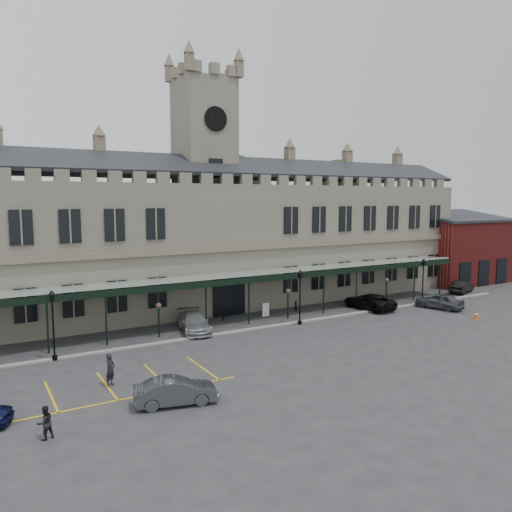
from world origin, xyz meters
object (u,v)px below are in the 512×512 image
car_right_b (462,287)px  person_b (45,423)px  station_building (206,241)px  car_right_a (439,301)px  car_left_b (176,391)px  car_van (369,301)px  sign_board (266,310)px  clock_tower (205,174)px  traffic_cone (476,315)px  person_a (110,370)px  lamp_post_right (423,277)px  lamp_post_mid (300,292)px  car_taxi (194,322)px  lamp_post_left (53,319)px

car_right_b → person_b: 47.78m
station_building → car_right_a: 23.60m
car_left_b → car_van: 27.24m
sign_board → car_van: (10.27, -2.48, 0.16)m
clock_tower → traffic_cone: bearing=-43.5°
person_b → car_right_a: bearing=174.1°
sign_board → car_van: 10.56m
station_building → clock_tower: size_ratio=2.42×
station_building → traffic_cone: 26.01m
clock_tower → person_a: bearing=-128.9°
lamp_post_right → car_left_b: lamp_post_right is taller
car_van → car_right_b: (14.91, 0.92, -0.05)m
station_building → sign_board: 9.52m
station_building → traffic_cone: size_ratio=84.79×
car_right_b → person_a: 42.56m
car_right_b → person_b: person_b is taller
lamp_post_mid → traffic_cone: size_ratio=6.70×
traffic_cone → person_b: (-36.32, -4.65, 0.43)m
car_taxi → person_b: person_b is taller
lamp_post_right → car_right_b: 9.11m
clock_tower → person_a: (-13.80, -17.07, -12.17)m
car_right_b → person_b: bearing=86.7°
car_left_b → person_b: size_ratio=2.79×
clock_tower → car_right_b: size_ratio=5.82×
car_right_b → car_right_a: bearing=95.9°
lamp_post_right → traffic_cone: (-0.88, -6.89, -2.44)m
station_building → car_right_a: (19.00, -12.79, -5.69)m
lamp_post_left → person_b: (-2.06, -11.49, -2.04)m
car_right_a → person_b: bearing=-2.0°
car_left_b → car_van: car_van is taller
car_van → person_a: bearing=11.9°
car_van → person_a: 27.84m
lamp_post_right → station_building: bearing=151.5°
traffic_cone → sign_board: size_ratio=0.58×
station_building → lamp_post_mid: 12.12m
lamp_post_right → sign_board: bearing=168.1°
station_building → sign_board: size_ratio=49.27×
car_right_b → lamp_post_left: bearing=72.9°
lamp_post_mid → car_right_a: bearing=-6.9°
station_building → car_right_b: 29.75m
person_b → lamp_post_mid: bearing=-172.8°
station_building → person_b: size_ratio=38.80×
station_building → person_b: station_building is taller
sign_board → car_van: size_ratio=0.23×
lamp_post_left → traffic_cone: (34.25, -6.85, -2.47)m
traffic_cone → car_right_b: car_right_b is taller
car_left_b → car_right_a: size_ratio=0.95×
person_b → lamp_post_left: bearing=-120.1°
lamp_post_mid → car_left_b: size_ratio=1.10×
lamp_post_left → person_a: lamp_post_left is taller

